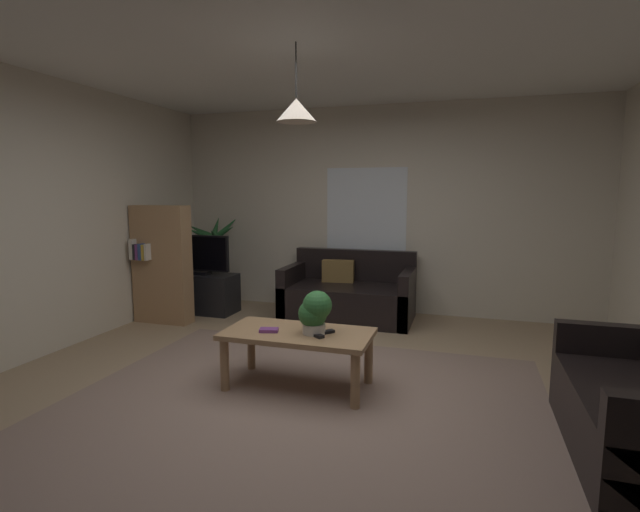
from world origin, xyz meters
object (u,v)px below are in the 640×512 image
potted_plant_on_table (315,311)px  bookshelf_corner (161,264)px  couch_under_window (348,297)px  remote_on_table_1 (316,335)px  tv_stand (202,293)px  potted_palm_corner (215,265)px  remote_on_table_0 (325,332)px  coffee_table (298,340)px  pendant_lamp (296,110)px  book_on_table_0 (269,330)px  tv (200,254)px

potted_plant_on_table → bookshelf_corner: 2.70m
couch_under_window → remote_on_table_1: bearing=-82.6°
tv_stand → potted_palm_corner: (-0.04, 0.41, 0.31)m
remote_on_table_0 → potted_palm_corner: 3.23m
remote_on_table_0 → coffee_table: bearing=43.7°
couch_under_window → pendant_lamp: (0.11, -2.14, 1.89)m
coffee_table → remote_on_table_1: 0.21m
couch_under_window → book_on_table_0: size_ratio=10.74×
bookshelf_corner → tv: bearing=71.2°
couch_under_window → tv_stand: couch_under_window is taller
tv → bookshelf_corner: 0.58m
couch_under_window → bookshelf_corner: 2.28m
tv_stand → potted_palm_corner: potted_palm_corner is taller
book_on_table_0 → bookshelf_corner: size_ratio=0.10×
remote_on_table_1 → potted_plant_on_table: (-0.03, 0.06, 0.17)m
bookshelf_corner → couch_under_window: bearing=21.6°
potted_palm_corner → tv: bearing=-85.1°
book_on_table_0 → pendant_lamp: 1.70m
book_on_table_0 → potted_plant_on_table: 0.40m
bookshelf_corner → pendant_lamp: (2.20, -1.31, 1.45)m
potted_plant_on_table → remote_on_table_0: bearing=18.2°
couch_under_window → remote_on_table_1: couch_under_window is taller
coffee_table → bookshelf_corner: (-2.20, 1.31, 0.32)m
couch_under_window → remote_on_table_0: couch_under_window is taller
tv_stand → bookshelf_corner: size_ratio=0.64×
couch_under_window → tv: tv is taller
tv → bookshelf_corner: bearing=-108.8°
couch_under_window → potted_palm_corner: bearing=175.5°
tv_stand → bookshelf_corner: 0.75m
coffee_table → potted_plant_on_table: 0.29m
potted_plant_on_table → bookshelf_corner: bookshelf_corner is taller
book_on_table_0 → remote_on_table_0: (0.44, 0.08, -0.00)m
couch_under_window → book_on_table_0: (-0.10, -2.21, 0.20)m
book_on_table_0 → tv: 2.66m
couch_under_window → bookshelf_corner: bearing=-158.4°
coffee_table → potted_palm_corner: potted_palm_corner is taller
remote_on_table_1 → tv_stand: (-2.19, 1.96, -0.22)m
potted_palm_corner → bookshelf_corner: bookshelf_corner is taller
bookshelf_corner → remote_on_table_1: bearing=-30.4°
potted_plant_on_table → pendant_lamp: 1.53m
remote_on_table_1 → book_on_table_0: bearing=124.2°
remote_on_table_0 → book_on_table_0: bearing=52.5°
remote_on_table_0 → tv: (-2.23, 1.85, 0.29)m
tv_stand → pendant_lamp: bearing=-43.0°
couch_under_window → tv_stand: bearing=-172.2°
coffee_table → potted_palm_corner: bearing=131.8°
bookshelf_corner → coffee_table: bearing=-30.9°
book_on_table_0 → potted_palm_corner: (-1.83, 2.37, 0.09)m
tv → potted_palm_corner: size_ratio=0.65×
couch_under_window → bookshelf_corner: bookshelf_corner is taller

